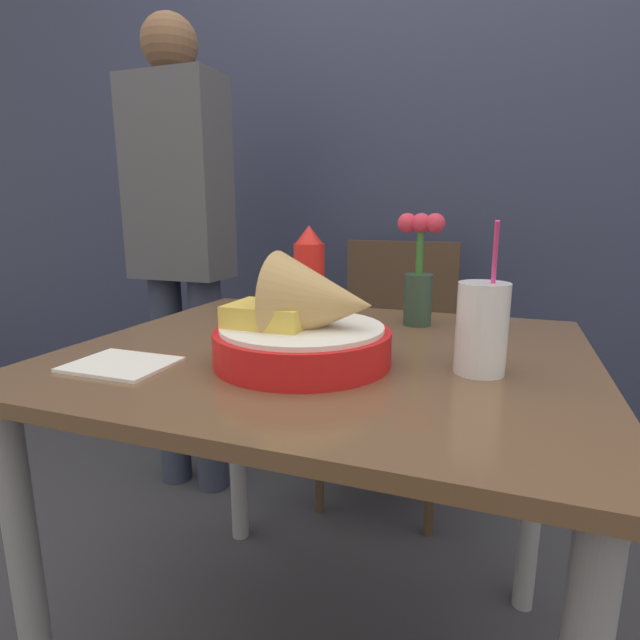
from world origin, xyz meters
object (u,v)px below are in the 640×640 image
Objects in this scene: chair_far_window at (394,347)px; drink_cup at (482,331)px; person_standing at (181,235)px; ketchup_bottle at (309,280)px; flower_vase at (419,273)px; food_basket at (309,326)px.

drink_cup is at bearing -70.54° from chair_far_window.
person_standing reaches higher than chair_far_window.
flower_vase reaches higher than ketchup_bottle.
chair_far_window is at bearing 105.90° from flower_vase.
food_basket is 1.34× the size of ketchup_bottle.
ketchup_bottle is 0.25m from flower_vase.
flower_vase is (-0.15, 0.31, 0.05)m from drink_cup.
drink_cup reaches higher than chair_far_window.
ketchup_bottle is at bearing -34.87° from person_standing.
ketchup_bottle reaches higher than food_basket.
food_basket is 1.20× the size of flower_vase.
food_basket is 0.38m from flower_vase.
ketchup_bottle is (-0.05, -0.70, 0.33)m from chair_far_window.
chair_far_window is 0.99m from drink_cup.
person_standing reaches higher than drink_cup.
food_basket is 0.28m from drink_cup.
chair_far_window is at bearing 92.59° from food_basket.
food_basket is (0.04, -0.94, 0.29)m from chair_far_window.
ketchup_bottle is at bearing -93.88° from chair_far_window.
ketchup_bottle is 0.90× the size of flower_vase.
flower_vase is at bearing 115.72° from drink_cup.
chair_far_window is 0.56× the size of person_standing.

